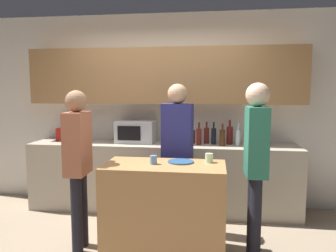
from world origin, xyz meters
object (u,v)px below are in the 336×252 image
Objects in this scene: bottle_1 at (199,136)px; bottle_3 at (214,136)px; bottle_0 at (193,136)px; bottle_5 at (230,135)px; bottle_6 at (238,137)px; person_left at (78,157)px; microwave at (136,131)px; person_center at (177,144)px; toaster at (67,134)px; bottle_4 at (222,137)px; person_right at (256,155)px; cup_0 at (154,160)px; cup_1 at (209,158)px; bottle_2 at (207,135)px; plate_on_island at (181,162)px; potted_plant at (264,130)px.

bottle_1 is 0.20m from bottle_3.
bottle_5 reaches higher than bottle_0.
bottle_0 is at bearing 168.27° from bottle_6.
person_left is (-1.66, -1.20, -0.06)m from bottle_6.
bottle_0 is (0.78, 0.02, -0.05)m from microwave.
toaster is at bearing -16.59° from person_center.
person_right reaches higher than bottle_4.
cup_0 is 0.60m from person_center.
person_left is at bearing -128.78° from bottle_0.
cup_0 is at bearing -114.68° from bottle_3.
bottle_1 reaches higher than cup_1.
bottle_3 is 0.17× the size of person_center.
bottle_1 reaches higher than cup_0.
bottle_1 is at bearing -102.34° from person_center.
person_left is at bearing -139.67° from bottle_5.
bottle_1 is 0.15m from bottle_2.
person_right reaches higher than toaster.
person_left reaches higher than bottle_3.
microwave reaches higher than bottle_4.
bottle_4 reaches higher than toaster.
toaster is at bearing 176.76° from bottle_4.
person_left is 0.96× the size of person_center.
bottle_5 is at bearing 12.95° from bottle_1.
bottle_1 is 1.14× the size of plate_on_island.
person_left is at bearing -102.19° from microwave.
potted_plant is at bearing 46.11° from cup_0.
bottle_5 is at bearing -123.94° from person_center.
toaster is at bearing 179.91° from microwave.
cup_0 is at bearing -156.40° from plate_on_island.
bottle_3 is 1.29m from person_right.
bottle_1 is (0.87, -0.08, -0.04)m from microwave.
person_left is (0.73, -1.31, -0.03)m from toaster.
microwave is 1.74× the size of bottle_3.
bottle_0 is 0.85× the size of bottle_1.
potted_plant reaches higher than toaster.
bottle_3 is 0.18× the size of person_left.
bottle_4 is 3.39× the size of cup_0.
plate_on_island is 0.47m from person_center.
cup_0 is at bearing 90.36° from person_right.
bottle_6 is at bearing -4.40° from microwave.
person_left is at bearing -133.19° from bottle_1.
person_center is at bearing -139.99° from bottle_6.
person_right is at bearing 89.60° from person_left.
bottle_1 is 1.69m from person_left.
person_center is at bearing -47.38° from microwave.
bottle_1 is 1.10m from plate_on_island.
cup_1 is (-0.35, -1.02, -0.07)m from bottle_6.
microwave reaches higher than plate_on_island.
bottle_1 is at bearing -46.95° from bottle_0.
person_center reaches higher than microwave.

